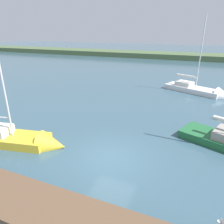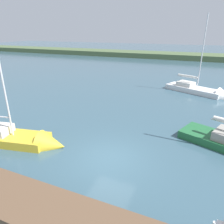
% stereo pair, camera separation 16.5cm
% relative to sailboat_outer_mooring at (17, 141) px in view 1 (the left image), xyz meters
% --- Properties ---
extents(ground_plane, '(200.00, 200.00, 0.00)m').
position_rel_sailboat_outer_mooring_xyz_m(ground_plane, '(-5.91, -0.70, -0.18)').
color(ground_plane, '#385666').
extents(far_shoreline, '(180.00, 8.00, 2.40)m').
position_rel_sailboat_outer_mooring_xyz_m(far_shoreline, '(-5.91, -46.48, -0.18)').
color(far_shoreline, '#4C603D').
rests_on(far_shoreline, ground_plane).
extents(dock_pier, '(21.31, 2.02, 0.72)m').
position_rel_sailboat_outer_mooring_xyz_m(dock_pier, '(-5.91, 3.91, 0.18)').
color(dock_pier, brown).
rests_on(dock_pier, ground_plane).
extents(sailboat_outer_mooring, '(7.26, 3.08, 8.71)m').
position_rel_sailboat_outer_mooring_xyz_m(sailboat_outer_mooring, '(0.00, 0.00, 0.00)').
color(sailboat_outer_mooring, gold).
rests_on(sailboat_outer_mooring, ground_plane).
extents(sailboat_mid_channel, '(7.63, 4.78, 9.01)m').
position_rel_sailboat_outer_mooring_xyz_m(sailboat_mid_channel, '(-10.39, -15.89, -0.06)').
color(sailboat_mid_channel, white).
rests_on(sailboat_mid_channel, ground_plane).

